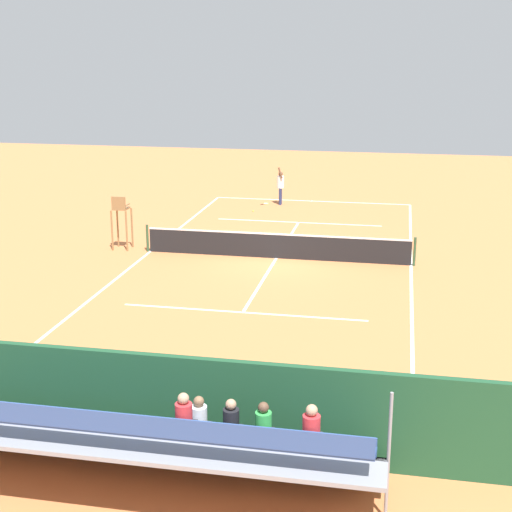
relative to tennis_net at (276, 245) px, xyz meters
name	(u,v)px	position (x,y,z in m)	size (l,w,h in m)	color
ground_plane	(276,258)	(0.00, 0.00, -0.50)	(60.00, 60.00, 0.00)	#D17542
court_line_markings	(277,258)	(0.00, -0.04, -0.50)	(10.10, 22.20, 0.01)	white
tennis_net	(276,245)	(0.00, 0.00, 0.00)	(10.30, 0.10, 1.07)	black
backdrop_wall	(158,402)	(0.00, 14.00, 0.50)	(18.00, 0.16, 2.00)	#1E4C2D
bleacher_stand	(141,440)	(-0.11, 15.31, 0.41)	(9.06, 2.40, 2.35)	gray
umpire_chair	(121,217)	(6.20, -0.13, 0.81)	(0.67, 0.67, 2.14)	olive
courtside_bench	(335,421)	(-3.42, 13.27, 0.06)	(1.80, 0.40, 0.93)	#234C2D
equipment_bag	(251,433)	(-1.75, 13.40, -0.32)	(0.90, 0.36, 0.36)	black
tennis_player	(280,185)	(1.47, -9.85, 0.51)	(0.39, 0.54, 1.93)	navy
tennis_racket	(265,204)	(2.23, -9.83, -0.49)	(0.43, 0.57, 0.03)	black
tennis_ball_near	(253,211)	(2.48, -7.90, -0.47)	(0.07, 0.07, 0.07)	#CCDB33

